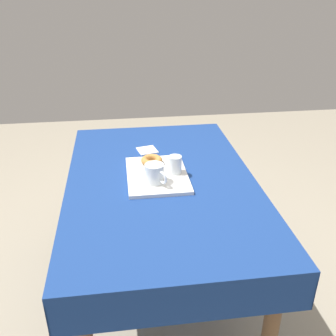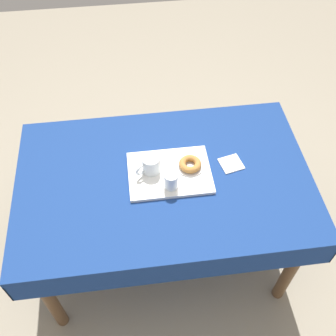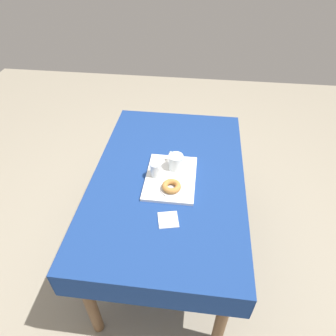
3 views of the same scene
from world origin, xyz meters
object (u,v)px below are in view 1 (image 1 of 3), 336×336
Objects in this scene: paper_napkin at (147,150)px; tea_mug_left at (155,174)px; water_glass_near at (175,166)px; serving_tray at (157,175)px; donut_plate_left at (152,164)px; sugar_donut_left at (152,160)px; dining_table at (161,197)px.

tea_mug_left is at bearing 0.37° from paper_napkin.
water_glass_near is (-0.08, 0.11, -0.00)m from tea_mug_left.
donut_plate_left is (-0.10, -0.02, 0.01)m from serving_tray.
serving_tray is 3.67× the size of sugar_donut_left.
water_glass_near reaches higher than sugar_donut_left.
sugar_donut_left is at bearing -171.07° from serving_tray.
sugar_donut_left reaches higher than donut_plate_left.
serving_tray is at bearing 8.93° from donut_plate_left.
paper_napkin is at bearing -178.20° from donut_plate_left.
donut_plate_left is at bearing 178.81° from tea_mug_left.
tea_mug_left is at bearing -1.19° from donut_plate_left.
paper_napkin is (-0.34, -0.04, 0.10)m from dining_table.
tea_mug_left reaches higher than sugar_donut_left.
sugar_donut_left is at bearing -135.75° from water_glass_near.
serving_tray is 0.10m from tea_mug_left.
sugar_donut_left is 1.03× the size of paper_napkin.
paper_napkin is at bearing -160.66° from water_glass_near.
dining_table is at bearing -70.65° from water_glass_near.
serving_tray is at bearing 167.12° from tea_mug_left.
tea_mug_left is 1.17× the size of paper_napkin.
water_glass_near is at bearing 109.35° from dining_table.
tea_mug_left reaches higher than serving_tray.
dining_table is 13.17× the size of sugar_donut_left.
dining_table is 0.19m from sugar_donut_left.
donut_plate_left is (-0.13, -0.03, 0.12)m from dining_table.
dining_table is 3.59× the size of serving_tray.
sugar_donut_left reaches higher than serving_tray.
water_glass_near is (0.00, 0.09, 0.05)m from serving_tray.
donut_plate_left is 0.02m from sugar_donut_left.
dining_table is 11.11× the size of donut_plate_left.
tea_mug_left is 0.96× the size of donut_plate_left.
tea_mug_left is (0.06, -0.04, 0.16)m from dining_table.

